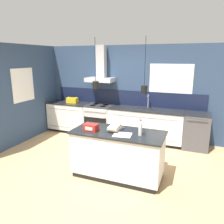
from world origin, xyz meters
TOP-DOWN VIEW (x-y plane):
  - ground_plane at (0.00, 0.00)m, footprint 16.00×16.00m
  - wall_back at (-0.04, 2.00)m, footprint 5.60×2.48m
  - wall_left at (-2.43, 0.70)m, footprint 0.08×3.80m
  - counter_run_left at (-1.73, 1.69)m, footprint 1.28×0.64m
  - counter_run_sink at (0.70, 1.69)m, footprint 2.00×0.64m
  - oven_range at (-0.70, 1.69)m, footprint 0.80×0.66m
  - dishwasher at (1.99, 1.69)m, footprint 0.61×0.65m
  - kitchen_island at (0.62, -0.32)m, footprint 1.74×0.78m
  - bottle_on_island at (1.05, -0.36)m, footprint 0.07×0.07m
  - book_stack at (0.54, -0.26)m, footprint 0.27×0.36m
  - red_supply_box at (0.12, -0.45)m, footprint 0.26×0.18m
  - paper_pile at (0.75, -0.46)m, footprint 0.35×0.31m
  - yellow_toolbox at (-1.61, 1.69)m, footprint 0.34×0.18m

SIDE VIEW (x-z plane):
  - ground_plane at x=0.00m, z-range 0.00..0.00m
  - oven_range at x=-0.70m, z-range 0.00..0.91m
  - dishwasher at x=1.99m, z-range 0.00..0.91m
  - kitchen_island at x=0.62m, z-range 0.00..0.91m
  - counter_run_left at x=-1.73m, z-range 0.01..0.92m
  - counter_run_sink at x=0.70m, z-range -0.18..1.10m
  - paper_pile at x=0.75m, z-range 0.91..0.92m
  - book_stack at x=0.54m, z-range 0.91..1.01m
  - red_supply_box at x=0.12m, z-range 0.91..1.04m
  - yellow_toolbox at x=-1.61m, z-range 0.90..1.09m
  - bottle_on_island at x=1.05m, z-range 0.88..1.18m
  - wall_left at x=-2.43m, z-range 0.00..2.60m
  - wall_back at x=-0.04m, z-range 0.05..2.65m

